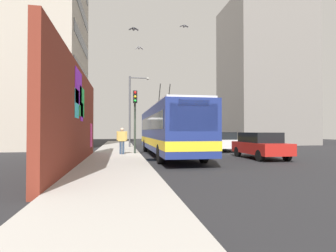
# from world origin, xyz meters

# --- Properties ---
(ground_plane) EXTENTS (80.00, 80.00, 0.00)m
(ground_plane) POSITION_xyz_m (0.00, 0.00, 0.00)
(ground_plane) COLOR #232326
(sidewalk_slab) EXTENTS (48.00, 3.20, 0.15)m
(sidewalk_slab) POSITION_xyz_m (0.00, 1.60, 0.07)
(sidewalk_slab) COLOR #ADA8A0
(sidewalk_slab) RESTS_ON ground_plane
(graffiti_wall) EXTENTS (12.69, 0.32, 4.67)m
(graffiti_wall) POSITION_xyz_m (-4.65, 3.35, 2.34)
(graffiti_wall) COLOR maroon
(graffiti_wall) RESTS_ON ground_plane
(building_far_left) EXTENTS (11.20, 7.91, 21.86)m
(building_far_left) POSITION_xyz_m (10.65, 9.20, 10.93)
(building_far_left) COLOR #B2A899
(building_far_left) RESTS_ON ground_plane
(building_far_right) EXTENTS (8.64, 9.85, 18.04)m
(building_far_right) POSITION_xyz_m (14.21, -17.00, 9.02)
(building_far_right) COLOR gray
(building_far_right) RESTS_ON ground_plane
(city_bus) EXTENTS (12.68, 2.56, 5.03)m
(city_bus) POSITION_xyz_m (-0.30, -1.80, 1.81)
(city_bus) COLOR navy
(city_bus) RESTS_ON ground_plane
(parked_car_red) EXTENTS (4.26, 1.86, 1.58)m
(parked_car_red) POSITION_xyz_m (-2.77, -7.00, 0.83)
(parked_car_red) COLOR #B21E19
(parked_car_red) RESTS_ON ground_plane
(parked_car_white) EXTENTS (4.21, 1.86, 1.58)m
(parked_car_white) POSITION_xyz_m (3.51, -7.00, 0.83)
(parked_car_white) COLOR white
(parked_car_white) RESTS_ON ground_plane
(parked_car_silver) EXTENTS (4.87, 1.90, 1.58)m
(parked_car_silver) POSITION_xyz_m (9.10, -7.00, 0.84)
(parked_car_silver) COLOR #B7B7BC
(parked_car_silver) RESTS_ON ground_plane
(parked_car_navy) EXTENTS (4.32, 1.87, 1.58)m
(parked_car_navy) POSITION_xyz_m (15.59, -7.00, 0.83)
(parked_car_navy) COLOR navy
(parked_car_navy) RESTS_ON ground_plane
(pedestrian_midblock) EXTENTS (0.23, 0.69, 1.72)m
(pedestrian_midblock) POSITION_xyz_m (0.07, 1.22, 1.17)
(pedestrian_midblock) COLOR #2D3F59
(pedestrian_midblock) RESTS_ON sidewalk_slab
(traffic_light) EXTENTS (0.49, 0.28, 4.29)m
(traffic_light) POSITION_xyz_m (0.59, 0.35, 3.03)
(traffic_light) COLOR #2D382D
(traffic_light) RESTS_ON sidewalk_slab
(street_lamp) EXTENTS (0.44, 1.97, 6.83)m
(street_lamp) POSITION_xyz_m (8.31, 0.23, 4.08)
(street_lamp) COLOR #4C4C51
(street_lamp) RESTS_ON sidewalk_slab
(flying_pigeons) EXTENTS (4.88, 4.85, 2.87)m
(flying_pigeons) POSITION_xyz_m (-2.65, -0.38, 8.21)
(flying_pigeons) COLOR gray
(curbside_puddle) EXTENTS (1.36, 1.36, 0.00)m
(curbside_puddle) POSITION_xyz_m (-2.33, -0.60, 0.00)
(curbside_puddle) COLOR black
(curbside_puddle) RESTS_ON ground_plane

